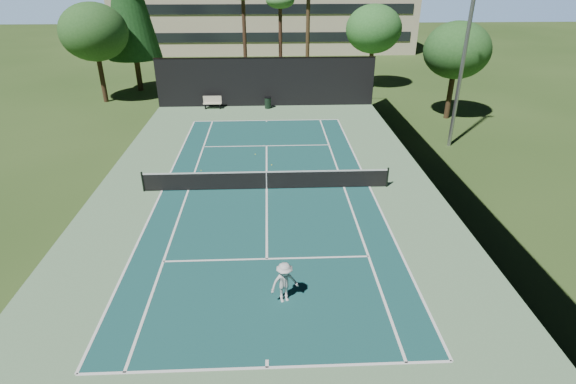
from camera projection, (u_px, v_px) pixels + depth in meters
name	position (u px, v px, depth m)	size (l,w,h in m)	color
ground	(267.00, 189.00, 23.71)	(160.00, 160.00, 0.00)	#2D481B
apron_slab	(267.00, 189.00, 23.71)	(18.00, 32.00, 0.01)	#648C62
court_surface	(267.00, 189.00, 23.71)	(10.97, 23.77, 0.01)	#174A49
court_lines	(267.00, 189.00, 23.70)	(11.07, 23.87, 0.01)	white
tennis_net	(266.00, 179.00, 23.46)	(12.90, 0.10, 1.10)	black
fence	(266.00, 153.00, 22.87)	(18.04, 32.05, 4.03)	black
player	(285.00, 283.00, 15.41)	(1.01, 0.58, 1.57)	silver
tennis_ball_b	(272.00, 165.00, 26.52)	(0.08, 0.08, 0.08)	yellow
tennis_ball_c	(255.00, 154.00, 28.04)	(0.07, 0.07, 0.07)	yellow
tennis_ball_d	(201.00, 171.00, 25.80)	(0.06, 0.06, 0.06)	#B6CF2F
park_bench	(212.00, 102.00, 37.08)	(1.50, 0.45, 1.02)	beige
trash_bin	(268.00, 103.00, 37.14)	(0.56, 0.56, 0.95)	black
palm_b	(280.00, 4.00, 43.72)	(2.80, 2.80, 8.42)	#3F261B
decid_tree_a	(374.00, 29.00, 41.34)	(5.12, 5.12, 7.62)	#42311C
decid_tree_b	(457.00, 50.00, 32.71)	(4.80, 4.80, 7.14)	#402E1B
decid_tree_c	(94.00, 32.00, 36.68)	(5.44, 5.44, 8.09)	#412C1C
campus_building	(266.00, 18.00, 62.92)	(40.50, 12.50, 8.30)	beige
light_pole	(466.00, 43.00, 26.66)	(0.90, 0.25, 12.22)	#95979D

